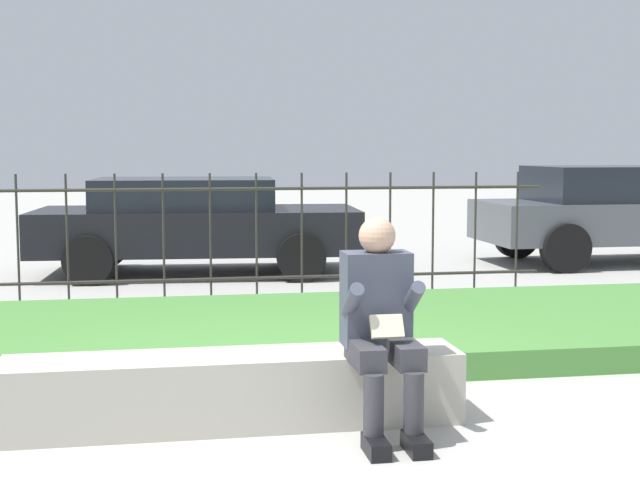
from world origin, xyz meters
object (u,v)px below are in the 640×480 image
Objects in this scene: person_seated_reader at (380,318)px; stone_bench at (235,394)px; car_parked_center at (195,222)px; car_parked_right at (620,211)px.

stone_bench is at bearing 161.65° from person_seated_reader.
car_parked_center reaches higher than person_seated_reader.
car_parked_right is at bearing 47.61° from stone_bench.
stone_bench is 8.79m from car_parked_right.
car_parked_center reaches higher than stone_bench.
stone_bench is 0.63× the size of car_parked_center.
car_parked_center is (-0.81, 6.66, 0.01)m from person_seated_reader.
car_parked_right reaches higher than car_parked_center.
car_parked_right is (5.91, 6.48, 0.54)m from stone_bench.
car_parked_right is 0.96× the size of car_parked_center.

